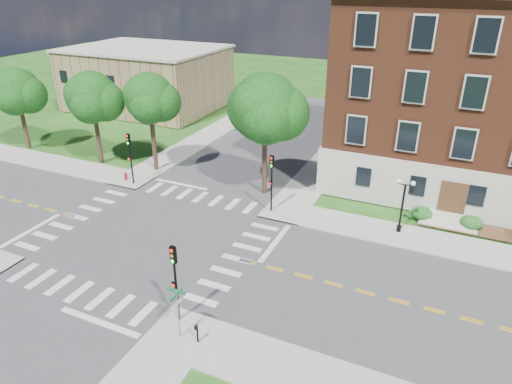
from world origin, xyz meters
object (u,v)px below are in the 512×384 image
at_px(traffic_signal_ne, 272,176).
at_px(push_button_post, 197,332).
at_px(twin_lamp_west, 403,203).
at_px(traffic_signal_nw, 130,152).
at_px(fire_hydrant, 126,176).
at_px(traffic_signal_se, 175,275).
at_px(street_sign_pole, 177,304).

height_order(traffic_signal_ne, push_button_post, traffic_signal_ne).
xyz_separation_m(traffic_signal_ne, twin_lamp_west, (10.02, 0.88, -0.66)).
bearing_deg(push_button_post, twin_lamp_west, 64.15).
relative_size(traffic_signal_ne, twin_lamp_west, 1.13).
bearing_deg(traffic_signal_nw, fire_hydrant, 160.96).
bearing_deg(traffic_signal_nw, twin_lamp_west, 3.01).
height_order(traffic_signal_se, traffic_signal_nw, same).
relative_size(traffic_signal_ne, fire_hydrant, 6.40).
bearing_deg(traffic_signal_nw, street_sign_pole, -45.27).
bearing_deg(street_sign_pole, traffic_signal_se, 126.32).
bearing_deg(push_button_post, traffic_signal_ne, 98.24).
bearing_deg(fire_hydrant, traffic_signal_ne, -0.19).
height_order(traffic_signal_nw, street_sign_pole, traffic_signal_nw).
xyz_separation_m(street_sign_pole, push_button_post, (1.06, 0.02, -1.51)).
distance_m(traffic_signal_se, traffic_signal_ne, 14.18).
height_order(traffic_signal_nw, push_button_post, traffic_signal_nw).
relative_size(traffic_signal_se, twin_lamp_west, 1.13).
relative_size(traffic_signal_se, traffic_signal_ne, 1.00).
bearing_deg(twin_lamp_west, push_button_post, -115.85).
xyz_separation_m(twin_lamp_west, push_button_post, (-7.81, -16.13, -1.73)).
distance_m(traffic_signal_nw, fire_hydrant, 2.99).
xyz_separation_m(traffic_signal_se, fire_hydrant, (-15.15, 14.23, -2.72)).
height_order(traffic_signal_se, traffic_signal_ne, same).
relative_size(traffic_signal_ne, traffic_signal_nw, 1.00).
bearing_deg(push_button_post, street_sign_pole, -179.01).
xyz_separation_m(traffic_signal_nw, fire_hydrant, (-1.18, 0.41, -2.72)).
relative_size(twin_lamp_west, fire_hydrant, 5.64).
xyz_separation_m(traffic_signal_nw, twin_lamp_west, (23.64, 1.24, -0.66)).
distance_m(twin_lamp_west, fire_hydrant, 24.92).
bearing_deg(traffic_signal_nw, push_button_post, -43.25).
xyz_separation_m(traffic_signal_se, twin_lamp_west, (9.68, 15.06, -0.66)).
distance_m(traffic_signal_se, twin_lamp_west, 17.91).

